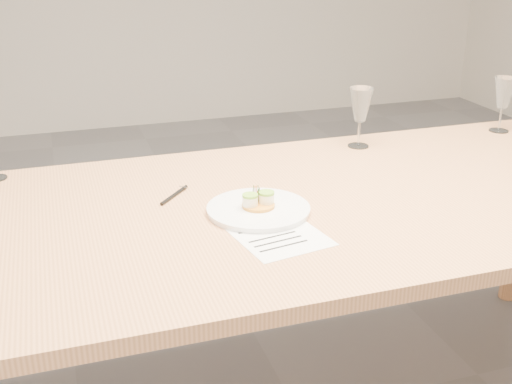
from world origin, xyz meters
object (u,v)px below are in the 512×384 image
object	(u,v)px
dining_table	(306,221)
ballpoint_pen	(174,195)
dinner_plate	(259,208)
wine_glass_2	(504,94)
recipe_sheet	(275,233)
wine_glass_1	(361,106)

from	to	relation	value
dining_table	ballpoint_pen	size ratio (longest dim) A/B	21.43
dinner_plate	wine_glass_2	xyz separation A→B (m)	(1.07, 0.43, 0.13)
recipe_sheet	ballpoint_pen	size ratio (longest dim) A/B	2.56
ballpoint_pen	dining_table	bearing A→B (deg)	-70.28
ballpoint_pen	wine_glass_2	distance (m)	1.29
wine_glass_1	wine_glass_2	xyz separation A→B (m)	(0.57, 0.00, -0.00)
ballpoint_pen	dinner_plate	bearing A→B (deg)	-92.29
dining_table	recipe_sheet	size ratio (longest dim) A/B	8.36
dining_table	recipe_sheet	bearing A→B (deg)	-131.73
ballpoint_pen	wine_glass_2	bearing A→B (deg)	-37.97
wine_glass_1	dinner_plate	bearing A→B (deg)	-139.73
dinner_plate	wine_glass_1	size ratio (longest dim) A/B	1.33
dinner_plate	recipe_sheet	xyz separation A→B (m)	(-0.00, -0.13, -0.01)
dinner_plate	wine_glass_2	distance (m)	1.16
recipe_sheet	wine_glass_1	bearing A→B (deg)	38.04
dinner_plate	wine_glass_2	world-z (taller)	wine_glass_2
dining_table	recipe_sheet	world-z (taller)	recipe_sheet
dining_table	recipe_sheet	xyz separation A→B (m)	(-0.16, -0.17, 0.07)
ballpoint_pen	wine_glass_1	size ratio (longest dim) A/B	0.55
recipe_sheet	dinner_plate	bearing A→B (deg)	79.81
wine_glass_2	dining_table	bearing A→B (deg)	-157.37
dining_table	dinner_plate	size ratio (longest dim) A/B	8.85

